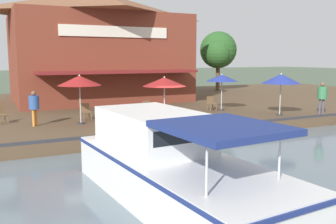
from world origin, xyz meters
name	(u,v)px	position (x,y,z in m)	size (l,w,h in m)	color
ground_plane	(177,144)	(0.00, 0.00, 0.00)	(220.00, 220.00, 0.00)	#4C5B47
quay_deck	(105,108)	(-11.00, 0.00, 0.30)	(22.00, 56.00, 0.60)	brown
quay_edge_fender	(176,129)	(-0.10, 0.00, 0.65)	(0.20, 50.40, 0.10)	#2D2D33
waterfront_restaurant	(97,45)	(-13.77, 0.31, 4.73)	(11.06, 12.68, 8.12)	brown
patio_umbrella_mid_patio_right	(164,82)	(-1.92, 0.31, 2.63)	(2.12, 2.12, 2.29)	#B7B7B7
patio_umbrella_near_quay_edge	(222,78)	(-4.61, 5.44, 2.57)	(1.94, 1.94, 2.22)	#B7B7B7
patio_umbrella_far_corner	(281,79)	(-1.48, 7.24, 2.64)	(2.12, 2.12, 2.34)	#B7B7B7
patio_umbrella_back_row	(80,81)	(-3.58, -3.41, 2.70)	(2.08, 2.08, 2.38)	#B7B7B7
cafe_chair_mid_patio	(86,111)	(-4.68, -2.89, 1.08)	(0.46, 0.46, 0.85)	brown
cafe_chair_beside_entrance	(211,103)	(-4.84, 4.85, 1.08)	(0.45, 0.45, 0.85)	brown
cafe_chair_facing_river	(2,114)	(-5.38, -6.86, 1.08)	(0.57, 0.57, 0.85)	brown
cafe_chair_under_first_umbrella	(148,107)	(-4.44, 0.48, 1.08)	(0.53, 0.53, 0.85)	brown
person_at_quay_edge	(322,94)	(-0.72, 9.60, 1.76)	(0.52, 0.52, 1.83)	#4C4C56
person_mid_patio	(34,104)	(-3.94, -5.48, 1.64)	(0.47, 0.47, 1.66)	orange
motorboat_outer_channel	(160,161)	(5.24, -3.23, 0.93)	(9.06, 3.31, 2.31)	white
tree_upstream_bank	(218,51)	(-16.31, 12.87, 4.44)	(3.72, 3.54, 5.72)	brown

